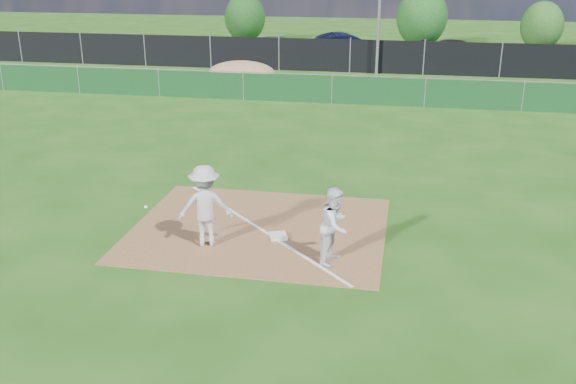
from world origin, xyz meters
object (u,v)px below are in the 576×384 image
object	(u,v)px
first_base	(278,236)
car_mid	(346,46)
tree_left	(245,18)
tree_mid	(422,17)
car_right	(460,51)
tree_right	(542,26)
car_left	(280,46)
runner	(335,225)
play_at_first	(205,206)

from	to	relation	value
first_base	car_mid	bearing A→B (deg)	92.67
tree_left	tree_mid	bearing A→B (deg)	-2.39
car_right	tree_right	size ratio (longest dim) A/B	1.34
car_left	car_mid	xyz separation A→B (m)	(4.21, -0.03, 0.11)
car_mid	car_right	world-z (taller)	car_mid
first_base	car_right	bearing A→B (deg)	78.34
tree_left	tree_right	bearing A→B (deg)	-1.58
tree_right	runner	bearing A→B (deg)	-106.12
car_right	tree_left	xyz separation A→B (m)	(-14.97, 5.97, 1.15)
car_mid	car_right	distance (m)	6.93
tree_left	tree_mid	distance (m)	12.64
car_left	tree_left	world-z (taller)	tree_left
runner	tree_left	size ratio (longest dim) A/B	0.48
tree_mid	car_mid	bearing A→B (deg)	-128.68
first_base	car_left	size ratio (longest dim) A/B	0.10
runner	tree_mid	bearing A→B (deg)	12.69
runner	tree_mid	world-z (taller)	tree_mid
car_mid	tree_right	world-z (taller)	tree_right
first_base	car_mid	world-z (taller)	car_mid
car_right	first_base	bearing A→B (deg)	157.50
runner	car_left	size ratio (longest dim) A/B	0.42
first_base	tree_mid	world-z (taller)	tree_mid
play_at_first	car_left	distance (m)	28.09
runner	car_left	world-z (taller)	runner
car_left	tree_left	bearing A→B (deg)	22.68
car_right	tree_left	distance (m)	16.15
car_right	tree_right	xyz separation A→B (m)	(5.51, 5.41, 1.04)
first_base	runner	xyz separation A→B (m)	(1.42, -0.93, 0.78)
car_left	tree_left	xyz separation A→B (m)	(-3.84, 6.21, 1.11)
first_base	tree_mid	xyz separation A→B (m)	(3.31, 32.84, 2.04)
car_mid	play_at_first	bearing A→B (deg)	157.44
play_at_first	car_mid	distance (m)	27.78
first_base	tree_mid	bearing A→B (deg)	84.24
first_base	car_right	xyz separation A→B (m)	(5.65, 27.40, 0.59)
tree_left	tree_mid	xyz separation A→B (m)	(12.62, -0.53, 0.30)
car_mid	tree_left	size ratio (longest dim) A/B	1.38
car_left	tree_mid	distance (m)	10.56
play_at_first	car_right	distance (m)	28.96
tree_mid	car_left	bearing A→B (deg)	-147.09
tree_mid	tree_right	world-z (taller)	tree_mid
play_at_first	tree_mid	size ratio (longest dim) A/B	0.53
first_base	tree_mid	size ratio (longest dim) A/B	0.09
car_right	tree_left	size ratio (longest dim) A/B	1.26
first_base	car_left	xyz separation A→B (m)	(-5.47, 27.16, 0.63)
runner	tree_mid	size ratio (longest dim) A/B	0.41
runner	tree_mid	xyz separation A→B (m)	(1.90, 33.78, 1.26)
car_left	car_mid	bearing A→B (deg)	-99.48
first_base	tree_left	size ratio (longest dim) A/B	0.11
car_mid	car_left	bearing A→B (deg)	67.48
play_at_first	runner	bearing A→B (deg)	-5.43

